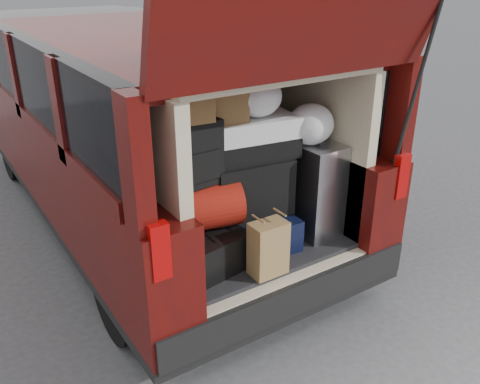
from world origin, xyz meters
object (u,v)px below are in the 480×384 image
object	(u,v)px
kraft_bag	(268,248)
red_duffel	(203,206)
silver_roller	(311,187)
backpack	(197,153)
black_hardshell	(196,244)
twotone_duffel	(250,138)
navy_hardshell	(258,228)
black_soft_case	(248,187)

from	to	relation	value
kraft_bag	red_duffel	size ratio (longest dim) A/B	0.76
silver_roller	backpack	size ratio (longest dim) A/B	1.66
black_hardshell	silver_roller	distance (m)	0.89
twotone_duffel	navy_hardshell	bearing A→B (deg)	-66.52
silver_roller	backpack	xyz separation A→B (m)	(-0.85, 0.05, 0.40)
black_hardshell	backpack	bearing A→B (deg)	-53.09
black_soft_case	backpack	distance (m)	0.51
twotone_duffel	red_duffel	bearing A→B (deg)	-161.53
navy_hardshell	silver_roller	size ratio (longest dim) A/B	0.77
red_duffel	backpack	bearing A→B (deg)	153.47
silver_roller	black_soft_case	world-z (taller)	silver_roller
red_duffel	black_hardshell	bearing A→B (deg)	150.30
backpack	red_duffel	bearing A→B (deg)	-42.14
silver_roller	twotone_duffel	size ratio (longest dim) A/B	1.11
red_duffel	twotone_duffel	bearing A→B (deg)	22.10
black_hardshell	red_duffel	size ratio (longest dim) A/B	1.31
navy_hardshell	red_duffel	distance (m)	0.50
black_hardshell	twotone_duffel	distance (m)	0.75
backpack	black_hardshell	bearing A→B (deg)	131.65
red_duffel	backpack	xyz separation A→B (m)	(-0.02, 0.02, 0.34)
black_soft_case	navy_hardshell	bearing A→B (deg)	-38.88
kraft_bag	twotone_duffel	xyz separation A→B (m)	(0.14, 0.41, 0.56)
silver_roller	kraft_bag	xyz separation A→B (m)	(-0.57, -0.30, -0.15)
backpack	kraft_bag	bearing A→B (deg)	-56.30
kraft_bag	black_hardshell	bearing A→B (deg)	128.24
navy_hardshell	backpack	size ratio (longest dim) A/B	1.27
black_hardshell	silver_roller	world-z (taller)	silver_roller
silver_roller	black_soft_case	distance (m)	0.47
silver_roller	red_duffel	distance (m)	0.83
silver_roller	navy_hardshell	bearing A→B (deg)	172.92
twotone_duffel	silver_roller	bearing A→B (deg)	-6.97
silver_roller	red_duffel	world-z (taller)	silver_roller
silver_roller	twotone_duffel	distance (m)	0.60
black_hardshell	navy_hardshell	distance (m)	0.45
navy_hardshell	black_soft_case	bearing A→B (deg)	138.95
black_hardshell	navy_hardshell	bearing A→B (deg)	-12.43
navy_hardshell	twotone_duffel	distance (m)	0.63
silver_roller	kraft_bag	size ratio (longest dim) A/B	1.89
black_hardshell	silver_roller	bearing A→B (deg)	-13.70
black_soft_case	black_hardshell	bearing A→B (deg)	-170.34
navy_hardshell	black_soft_case	xyz separation A→B (m)	(-0.05, 0.05, 0.30)
backpack	twotone_duffel	bearing A→B (deg)	3.94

